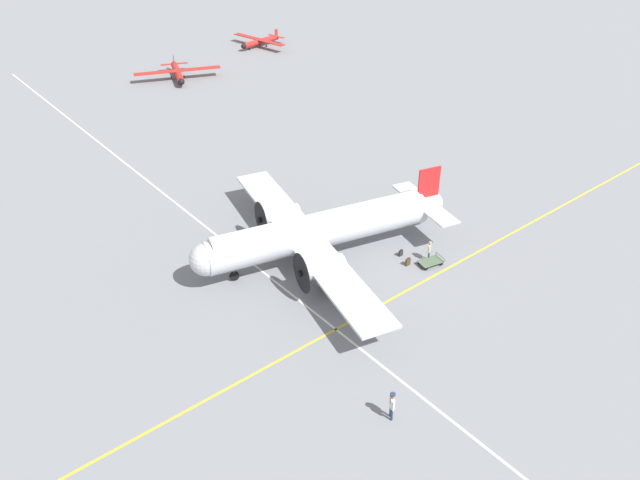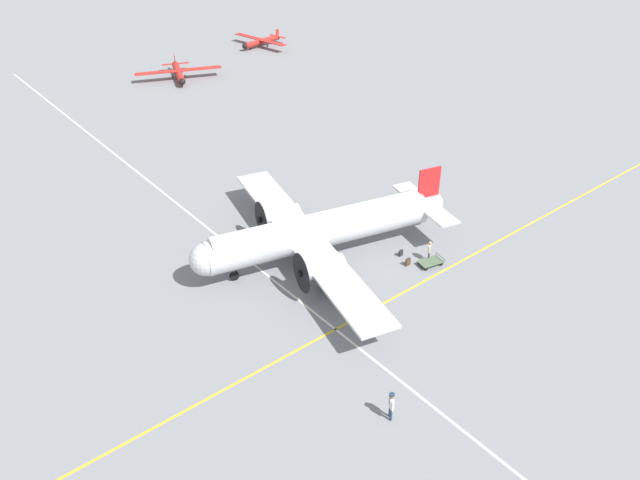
# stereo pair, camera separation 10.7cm
# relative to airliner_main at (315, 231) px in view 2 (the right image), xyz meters

# --- Properties ---
(ground_plane) EXTENTS (300.00, 300.00, 0.00)m
(ground_plane) POSITION_rel_airliner_main_xyz_m (0.36, -0.09, -2.44)
(ground_plane) COLOR slate
(apron_line_eastwest) EXTENTS (120.00, 0.16, 0.01)m
(apron_line_eastwest) POSITION_rel_airliner_main_xyz_m (0.36, -7.03, -2.44)
(apron_line_eastwest) COLOR gold
(apron_line_eastwest) RESTS_ON ground_plane
(apron_line_northsouth) EXTENTS (0.16, 120.00, 0.01)m
(apron_line_northsouth) POSITION_rel_airliner_main_xyz_m (-3.98, -0.09, -2.44)
(apron_line_northsouth) COLOR silver
(apron_line_northsouth) RESTS_ON ground_plane
(airliner_main) EXTENTS (19.80, 22.62, 5.52)m
(airliner_main) POSITION_rel_airliner_main_xyz_m (0.00, 0.00, 0.00)
(airliner_main) COLOR silver
(airliner_main) RESTS_ON ground_plane
(crew_foreground) EXTENTS (0.42, 0.55, 1.84)m
(crew_foreground) POSITION_rel_airliner_main_xyz_m (-6.38, -14.42, -1.29)
(crew_foreground) COLOR navy
(crew_foreground) RESTS_ON ground_plane
(passenger_boarding) EXTENTS (0.48, 0.36, 1.64)m
(passenger_boarding) POSITION_rel_airliner_main_xyz_m (6.42, -5.40, -1.43)
(passenger_boarding) COLOR #2D2D33
(passenger_boarding) RESTS_ON ground_plane
(suitcase_near_door) EXTENTS (0.37, 0.13, 0.53)m
(suitcase_near_door) POSITION_rel_airliner_main_xyz_m (5.23, -3.70, -2.19)
(suitcase_near_door) COLOR #232328
(suitcase_near_door) RESTS_ON ground_plane
(suitcase_upright_spare) EXTENTS (0.42, 0.15, 0.63)m
(suitcase_upright_spare) POSITION_rel_airliner_main_xyz_m (4.75, -4.90, -2.14)
(suitcase_upright_spare) COLOR #47331E
(suitcase_upright_spare) RESTS_ON ground_plane
(baggage_cart) EXTENTS (1.93, 1.39, 0.56)m
(baggage_cart) POSITION_rel_airliner_main_xyz_m (6.09, -5.93, -2.17)
(baggage_cart) COLOR #4C6047
(baggage_cart) RESTS_ON ground_plane
(light_aircraft_distant) EXTENTS (10.75, 8.30, 2.11)m
(light_aircraft_distant) POSITION_rel_airliner_main_xyz_m (12.23, 43.87, -1.58)
(light_aircraft_distant) COLOR #B2231E
(light_aircraft_distant) RESTS_ON ground_plane
(light_aircraft_taxiing) EXTENTS (7.70, 10.24, 1.97)m
(light_aircraft_taxiing) POSITION_rel_airliner_main_xyz_m (29.29, 49.90, -1.62)
(light_aircraft_taxiing) COLOR #B2231E
(light_aircraft_taxiing) RESTS_ON ground_plane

